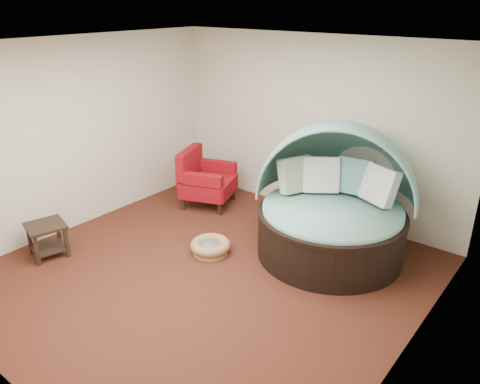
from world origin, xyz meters
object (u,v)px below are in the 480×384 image
Objects in this scene: red_armchair at (205,180)px; side_table at (47,235)px; canopy_daybed at (334,195)px; pet_basket at (211,247)px.

side_table is at bearing -121.51° from red_armchair.
canopy_daybed is 2.48m from red_armchair.
pet_basket is 2.21m from side_table.
pet_basket is at bearing -160.50° from canopy_daybed.
side_table is at bearing -161.35° from canopy_daybed.
canopy_daybed is at bearing -22.79° from red_armchair.
red_armchair is at bearing 156.01° from canopy_daybed.
red_armchair is at bearing 79.09° from side_table.
side_table reaches higher than pet_basket.
canopy_daybed reaches higher than red_armchair.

